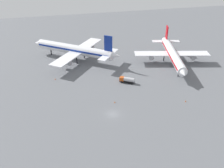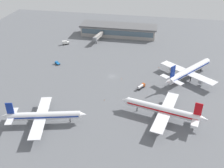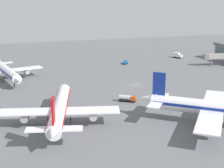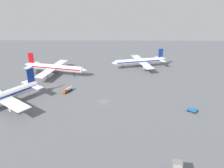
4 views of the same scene
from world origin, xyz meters
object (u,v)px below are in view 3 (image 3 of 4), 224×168
safety_cone_mid_apron (72,90)px  airplane_distant (218,109)px  pushback_tractor (125,62)px  airplane_at_gate (60,108)px  airplane_taxiing (6,71)px  catering_truck (178,55)px  fuel_truck (127,98)px  safety_cone_near_gate (212,102)px  safety_cone_far_side (136,89)px

safety_cone_mid_apron → airplane_distant: bearing=-144.1°
pushback_tractor → airplane_at_gate: bearing=-176.0°
airplane_taxiing → catering_truck: 104.74m
catering_truck → fuel_truck: catering_truck is taller
pushback_tractor → safety_cone_mid_apron: (-43.72, 38.82, -0.67)m
airplane_at_gate → airplane_distant: size_ratio=1.08×
safety_cone_near_gate → safety_cone_far_side: (23.97, 20.75, 0.00)m
airplane_distant → pushback_tractor: size_ratio=8.97×
fuel_truck → safety_cone_near_gate: (-10.12, -29.71, -1.09)m
airplane_taxiing → safety_cone_mid_apron: airplane_taxiing is taller
pushback_tractor → safety_cone_far_side: pushback_tractor is taller
fuel_truck → safety_cone_near_gate: 31.41m
catering_truck → airplane_distant: bearing=-51.4°
pushback_tractor → fuel_truck: (-63.32, 21.68, 0.42)m
pushback_tractor → safety_cone_near_gate: (-73.43, -8.03, -0.67)m
airplane_at_gate → pushback_tractor: size_ratio=9.70×
airplane_distant → airplane_taxiing: bearing=167.4°
catering_truck → safety_cone_mid_apron: catering_truck is taller
safety_cone_far_side → fuel_truck: bearing=147.1°
catering_truck → fuel_truck: bearing=-69.3°
catering_truck → fuel_truck: size_ratio=0.91×
airplane_at_gate → airplane_taxiing: size_ratio=1.07×
fuel_truck → safety_cone_near_gate: size_ratio=10.59×
safety_cone_mid_apron → fuel_truck: bearing=-138.8°
pushback_tractor → safety_cone_mid_apron: pushback_tractor is taller
catering_truck → safety_cone_mid_apron: size_ratio=9.69×
catering_truck → safety_cone_near_gate: 85.36m
safety_cone_near_gate → safety_cone_mid_apron: size_ratio=1.00×
airplane_taxiing → airplane_distant: size_ratio=1.01×
airplane_at_gate → fuel_truck: size_ratio=7.13×
fuel_truck → safety_cone_near_gate: fuel_truck is taller
airplane_distant → safety_cone_mid_apron: size_ratio=69.83×
airplane_at_gate → catering_truck: size_ratio=7.79×
airplane_distant → safety_cone_near_gate: bearing=97.4°
airplane_at_gate → airplane_distant: bearing=-95.9°
airplane_at_gate → safety_cone_near_gate: (3.50, -56.79, -4.77)m
pushback_tractor → fuel_truck: fuel_truck is taller
fuel_truck → safety_cone_far_side: size_ratio=10.59×
airplane_taxiing → pushback_tractor: airplane_taxiing is taller
pushback_tractor → safety_cone_mid_apron: size_ratio=7.78×
airplane_distant → safety_cone_far_side: (43.25, 9.35, -5.22)m
fuel_truck → safety_cone_far_side: 16.53m
airplane_distant → safety_cone_far_side: bearing=140.2°
fuel_truck → safety_cone_mid_apron: (19.60, 17.14, -1.09)m
pushback_tractor → airplane_distant: bearing=-145.7°
airplane_at_gate → safety_cone_far_side: size_ratio=75.50×
airplane_at_gate → safety_cone_far_side: airplane_at_gate is taller
airplane_at_gate → safety_cone_mid_apron: (33.22, -9.93, -4.77)m
airplane_distant → safety_cone_near_gate: 23.00m
catering_truck → safety_cone_far_side: bearing=-70.8°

